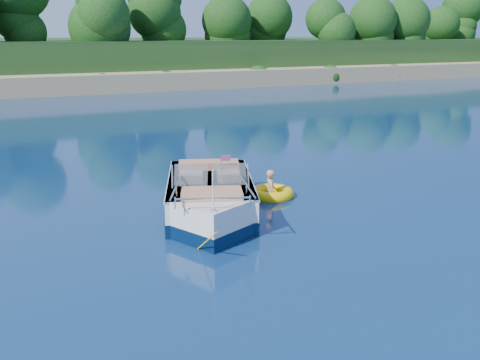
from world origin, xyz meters
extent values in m
plane|color=#0A234B|center=(0.00, 0.00, 0.00)|extent=(160.00, 160.00, 0.00)
cube|color=#947F56|center=(0.00, 38.00, 0.50)|extent=(170.00, 8.00, 2.00)
cube|color=#193615|center=(0.00, 65.00, 1.00)|extent=(170.00, 56.00, 6.00)
cylinder|color=#332011|center=(0.00, 42.00, 3.30)|extent=(0.44, 0.44, 3.60)
sphere|color=black|center=(0.00, 42.00, 6.72)|extent=(5.94, 5.94, 5.94)
cylinder|color=#332011|center=(20.00, 40.00, 2.80)|extent=(0.44, 0.44, 2.60)
sphere|color=black|center=(20.00, 40.00, 5.27)|extent=(4.29, 4.29, 4.29)
cylinder|color=#332011|center=(48.00, 41.50, 3.00)|extent=(0.44, 0.44, 3.00)
sphere|color=black|center=(48.00, 41.50, 5.85)|extent=(4.95, 4.95, 4.95)
cube|color=silver|center=(-2.30, 4.02, 0.33)|extent=(3.46, 4.58, 1.13)
cube|color=silver|center=(-2.98, 2.21, 0.33)|extent=(2.02, 2.02, 1.13)
cube|color=#071734|center=(-2.30, 4.02, 0.17)|extent=(3.50, 4.63, 0.32)
cube|color=#071734|center=(-2.98, 2.21, 0.17)|extent=(2.06, 2.06, 0.32)
cube|color=tan|center=(-2.19, 4.32, 0.65)|extent=(2.62, 3.28, 0.11)
cube|color=silver|center=(-2.30, 4.02, 0.86)|extent=(3.50, 4.59, 0.06)
cube|color=black|center=(-1.51, 6.11, 0.38)|extent=(0.69, 0.56, 0.97)
cube|color=#8C9EA5|center=(-3.02, 3.48, 1.18)|extent=(0.88, 0.65, 0.52)
cube|color=#8C9EA5|center=(-2.11, 3.14, 1.18)|extent=(0.88, 0.46, 0.52)
cube|color=tan|center=(-2.85, 3.93, 0.90)|extent=(0.76, 0.76, 0.43)
cube|color=tan|center=(-1.94, 3.59, 0.90)|extent=(0.76, 0.76, 0.43)
cube|color=tan|center=(-1.92, 5.03, 0.90)|extent=(1.78, 1.15, 0.41)
cube|color=tan|center=(-2.91, 2.40, 0.87)|extent=(1.62, 1.26, 0.37)
cylinder|color=silver|center=(-3.27, 1.44, 1.35)|extent=(0.04, 0.04, 0.92)
cube|color=red|center=(-2.20, 3.17, 1.61)|extent=(0.23, 0.10, 0.15)
cube|color=silver|center=(-3.29, 1.39, 0.93)|extent=(0.12, 0.10, 0.05)
cylinder|color=yellow|center=(-3.57, 1.09, 0.38)|extent=(0.04, 1.16, 0.83)
torus|color=yellow|center=(-0.21, 4.41, 0.09)|extent=(1.34, 1.34, 0.35)
torus|color=red|center=(-0.21, 4.41, 0.10)|extent=(1.10, 1.10, 0.12)
imported|color=tan|center=(-0.30, 4.32, 0.00)|extent=(0.47, 0.76, 1.40)
camera|label=1|loc=(-7.41, -8.67, 4.57)|focal=40.00mm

